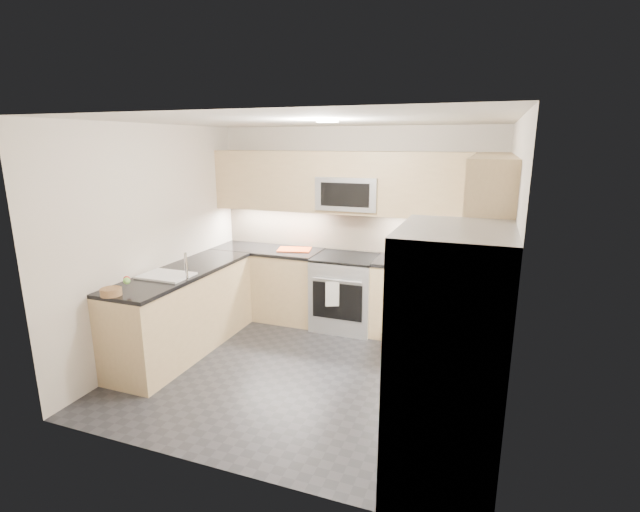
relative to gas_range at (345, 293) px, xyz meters
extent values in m
cube|color=#25252A|center=(0.00, -1.28, -0.46)|extent=(3.60, 3.20, 0.00)
cube|color=beige|center=(0.00, -1.28, 2.04)|extent=(3.60, 3.20, 0.02)
cube|color=beige|center=(0.00, 0.32, 0.79)|extent=(3.60, 0.02, 2.50)
cube|color=beige|center=(0.00, -2.88, 0.79)|extent=(3.60, 0.02, 2.50)
cube|color=beige|center=(-1.80, -1.28, 0.79)|extent=(0.02, 3.20, 2.50)
cube|color=beige|center=(1.80, -1.28, 0.79)|extent=(0.02, 3.20, 2.50)
cube|color=tan|center=(-1.09, 0.02, -0.01)|extent=(1.42, 0.60, 0.90)
cube|color=tan|center=(1.09, 0.02, -0.01)|extent=(1.42, 0.60, 0.90)
cube|color=tan|center=(1.50, -1.12, -0.01)|extent=(0.60, 1.70, 0.90)
cube|color=tan|center=(-1.50, -1.28, -0.01)|extent=(0.60, 2.00, 0.90)
cube|color=black|center=(-1.09, 0.02, 0.47)|extent=(1.42, 0.63, 0.04)
cube|color=black|center=(1.09, 0.02, 0.47)|extent=(1.42, 0.63, 0.04)
cube|color=black|center=(1.50, -1.12, 0.47)|extent=(0.63, 1.70, 0.04)
cube|color=black|center=(-1.50, -1.28, 0.47)|extent=(0.63, 2.00, 0.04)
cube|color=tan|center=(0.00, 0.15, 1.37)|extent=(3.60, 0.35, 0.75)
cube|color=tan|center=(1.62, -1.00, 1.37)|extent=(0.35, 1.95, 0.75)
cube|color=tan|center=(0.00, 0.32, 0.74)|extent=(3.60, 0.01, 0.51)
cube|color=tan|center=(1.80, -0.82, 0.74)|extent=(0.01, 2.30, 0.51)
cube|color=#ABAFB3|center=(0.00, 0.00, 0.00)|extent=(0.76, 0.65, 0.91)
cube|color=black|center=(0.00, 0.00, 0.46)|extent=(0.76, 0.65, 0.03)
cube|color=black|center=(0.00, -0.33, -0.01)|extent=(0.62, 0.02, 0.45)
cylinder|color=#B2B5BA|center=(0.00, -0.35, 0.26)|extent=(0.60, 0.02, 0.02)
cube|color=#9CA0A4|center=(0.00, 0.12, 1.24)|extent=(0.76, 0.40, 0.40)
cube|color=black|center=(0.00, -0.08, 1.24)|extent=(0.60, 0.01, 0.28)
cube|color=#A1A3A9|center=(1.45, -2.43, 0.45)|extent=(0.70, 0.90, 1.80)
cylinder|color=#B2B5BA|center=(1.08, -2.61, 0.49)|extent=(0.02, 0.02, 1.20)
cylinder|color=#B2B5BA|center=(1.08, -2.25, 0.49)|extent=(0.02, 0.02, 1.20)
cube|color=white|center=(-1.50, -1.53, 0.42)|extent=(0.52, 0.38, 0.16)
cylinder|color=silver|center=(-1.24, -1.53, 0.62)|extent=(0.03, 0.03, 0.28)
cylinder|color=#63AE4A|center=(1.24, 0.06, 0.57)|extent=(0.31, 0.31, 0.16)
cube|color=#C43C12|center=(-0.72, 0.06, 0.49)|extent=(0.48, 0.39, 0.01)
cylinder|color=olive|center=(-1.57, -2.21, 0.52)|extent=(0.20, 0.20, 0.07)
sphere|color=red|center=(-1.52, -2.05, 0.60)|extent=(0.06, 0.06, 0.06)
sphere|color=#78C253|center=(-1.49, -2.09, 0.60)|extent=(0.07, 0.07, 0.07)
cube|color=silver|center=(-0.05, -0.37, 0.10)|extent=(0.15, 0.08, 0.31)
camera|label=1|loc=(1.63, -5.34, 1.86)|focal=26.00mm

